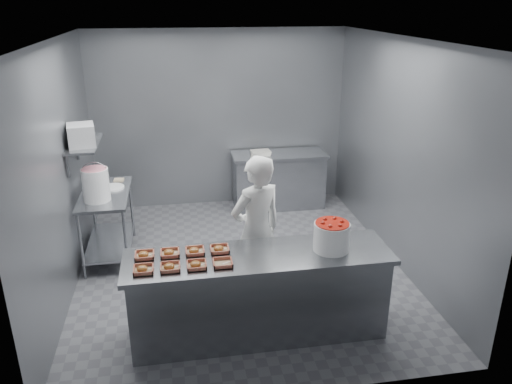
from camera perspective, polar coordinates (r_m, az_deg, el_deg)
floor at (r=6.45m, az=-1.79°, el=-8.56°), size 4.50×4.50×0.00m
ceiling at (r=5.61m, az=-2.13°, el=17.10°), size 4.50×4.50×0.00m
wall_back at (r=8.04m, az=-4.18°, el=8.23°), size 4.00×0.04×2.80m
wall_left at (r=5.96m, az=-21.36°, el=2.14°), size 0.04×4.50×2.80m
wall_right at (r=6.45m, az=16.00°, el=4.16°), size 0.04×4.50×2.80m
service_counter at (r=5.07m, az=0.32°, el=-11.61°), size 2.60×0.70×0.90m
prep_table at (r=6.74m, az=-16.64°, el=-2.50°), size 0.60×1.20×0.90m
back_counter at (r=8.11m, az=2.60°, el=1.39°), size 1.50×0.60×0.90m
wall_shelf at (r=6.45m, az=-19.02°, el=5.22°), size 0.35×0.90×0.03m
tray_0 at (r=4.67m, az=-12.78°, el=-8.60°), size 0.19×0.18×0.06m
tray_1 at (r=4.66m, az=-9.81°, el=-8.44°), size 0.19×0.18×0.06m
tray_2 at (r=4.66m, az=-6.83°, el=-8.26°), size 0.19×0.18×0.06m
tray_3 at (r=4.67m, az=-3.83°, el=-8.08°), size 0.19×0.18×0.04m
tray_4 at (r=4.91m, az=-12.66°, el=-7.03°), size 0.19×0.18×0.06m
tray_5 at (r=4.90m, az=-9.84°, el=-6.87°), size 0.19×0.18×0.06m
tray_6 at (r=4.90m, az=-7.02°, el=-6.69°), size 0.19×0.18×0.06m
tray_7 at (r=4.91m, az=-4.21°, el=-6.50°), size 0.19×0.18×0.06m
worker at (r=5.40m, az=0.05°, el=-4.52°), size 0.74×0.63×1.71m
strawberry_tub at (r=4.92m, az=8.63°, el=-4.93°), size 0.35×0.35×0.29m
glaze_bucket at (r=6.33m, az=-17.84°, el=0.88°), size 0.34×0.32×0.49m
bucket_lid at (r=6.74m, az=-16.08°, el=0.50°), size 0.33×0.33×0.02m
rag at (r=7.02m, az=-15.41°, el=1.36°), size 0.14×0.12×0.02m
appliance at (r=6.29m, az=-19.35°, el=6.16°), size 0.36×0.39×0.26m
paper_stack at (r=7.90m, az=0.53°, el=4.53°), size 0.32×0.25×0.06m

